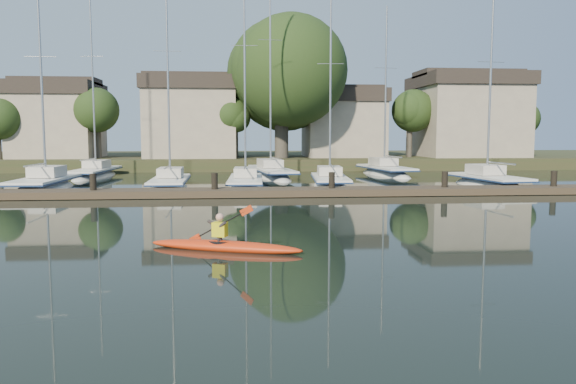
{
  "coord_description": "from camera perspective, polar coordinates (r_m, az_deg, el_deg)",
  "views": [
    {
      "loc": [
        -1.77,
        -14.49,
        3.2
      ],
      "look_at": [
        -0.1,
        4.46,
        1.2
      ],
      "focal_mm": 35.0,
      "sensor_mm": 36.0,
      "label": 1
    }
  ],
  "objects": [
    {
      "name": "sailboat_0",
      "position": [
        34.82,
        -23.44,
        -0.12
      ],
      "size": [
        2.45,
        8.27,
        13.06
      ],
      "rotation": [
        0.0,
        0.0,
        -0.02
      ],
      "color": "white",
      "rests_on": "ground"
    },
    {
      "name": "dock",
      "position": [
        28.7,
        -1.46,
        0.01
      ],
      "size": [
        34.0,
        2.0,
        1.8
      ],
      "color": "#433426",
      "rests_on": "ground"
    },
    {
      "name": "sailboat_1",
      "position": [
        33.41,
        -11.89,
        0.06
      ],
      "size": [
        2.28,
        8.38,
        13.61
      ],
      "rotation": [
        0.0,
        0.0,
        0.03
      ],
      "color": "white",
      "rests_on": "ground"
    },
    {
      "name": "sailboat_3",
      "position": [
        34.09,
        4.28,
        0.28
      ],
      "size": [
        2.71,
        8.04,
        12.73
      ],
      "rotation": [
        0.0,
        0.0,
        -0.08
      ],
      "color": "white",
      "rests_on": "ground"
    },
    {
      "name": "sailboat_4",
      "position": [
        35.87,
        19.68,
        0.2
      ],
      "size": [
        3.17,
        7.83,
        12.94
      ],
      "rotation": [
        0.0,
        0.0,
        0.12
      ],
      "color": "white",
      "rests_on": "ground"
    },
    {
      "name": "sailboat_2",
      "position": [
        33.36,
        -4.33,
        0.17
      ],
      "size": [
        2.29,
        8.66,
        14.24
      ],
      "rotation": [
        0.0,
        0.0,
        -0.03
      ],
      "color": "white",
      "rests_on": "ground"
    },
    {
      "name": "sailboat_6",
      "position": [
        41.2,
        -1.69,
        1.27
      ],
      "size": [
        3.6,
        10.86,
        16.95
      ],
      "rotation": [
        0.0,
        0.0,
        0.13
      ],
      "color": "white",
      "rests_on": "ground"
    },
    {
      "name": "kayak",
      "position": [
        15.54,
        -6.5,
        -5.27
      ],
      "size": [
        4.36,
        2.11,
        1.42
      ],
      "rotation": [
        0.0,
        0.0,
        -0.36
      ],
      "color": "red",
      "rests_on": "ground"
    },
    {
      "name": "shore",
      "position": [
        54.88,
        -1.49,
        6.03
      ],
      "size": [
        90.0,
        25.25,
        12.75
      ],
      "color": "#29351A",
      "rests_on": "ground"
    },
    {
      "name": "sailboat_5",
      "position": [
        43.58,
        -18.99,
        1.22
      ],
      "size": [
        2.61,
        9.17,
        15.01
      ],
      "rotation": [
        0.0,
        0.0,
        -0.05
      ],
      "color": "white",
      "rests_on": "ground"
    },
    {
      "name": "ground",
      "position": [
        14.94,
        1.9,
        -6.36
      ],
      "size": [
        160.0,
        160.0,
        0.0
      ],
      "primitive_type": "plane",
      "color": "black",
      "rests_on": "ground"
    },
    {
      "name": "sailboat_7",
      "position": [
        43.73,
        9.85,
        1.44
      ],
      "size": [
        3.4,
        8.97,
        14.1
      ],
      "rotation": [
        0.0,
        0.0,
        0.13
      ],
      "color": "white",
      "rests_on": "ground"
    }
  ]
}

